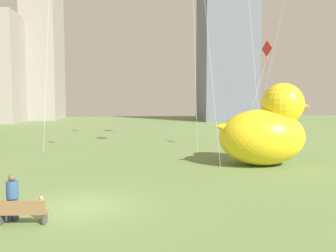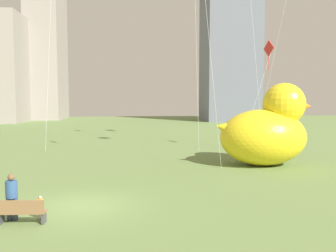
{
  "view_description": "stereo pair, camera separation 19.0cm",
  "coord_description": "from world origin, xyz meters",
  "px_view_note": "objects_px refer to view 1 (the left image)",
  "views": [
    {
      "loc": [
        2.22,
        -14.75,
        4.51
      ],
      "look_at": [
        3.91,
        3.13,
        3.06
      ],
      "focal_mm": 38.37,
      "sensor_mm": 36.0,
      "label": 1
    },
    {
      "loc": [
        2.4,
        -14.77,
        4.51
      ],
      "look_at": [
        3.91,
        3.13,
        3.06
      ],
      "focal_mm": 38.37,
      "sensor_mm": 36.0,
      "label": 2
    }
  ],
  "objects_px": {
    "kite_red": "(266,53)",
    "person_child": "(41,207)",
    "person_adult": "(12,195)",
    "giant_inflatable_duck": "(265,130)",
    "park_bench": "(23,212)"
  },
  "relations": [
    {
      "from": "person_child",
      "to": "kite_red",
      "type": "bearing_deg",
      "value": 46.75
    },
    {
      "from": "person_adult",
      "to": "person_child",
      "type": "height_order",
      "value": "person_adult"
    },
    {
      "from": "giant_inflatable_duck",
      "to": "person_adult",
      "type": "bearing_deg",
      "value": -143.67
    },
    {
      "from": "park_bench",
      "to": "kite_red",
      "type": "distance_m",
      "value": 22.44
    },
    {
      "from": "giant_inflatable_duck",
      "to": "kite_red",
      "type": "relative_size",
      "value": 0.73
    },
    {
      "from": "park_bench",
      "to": "person_child",
      "type": "distance_m",
      "value": 0.72
    },
    {
      "from": "park_bench",
      "to": "person_adult",
      "type": "height_order",
      "value": "person_adult"
    },
    {
      "from": "person_child",
      "to": "giant_inflatable_duck",
      "type": "height_order",
      "value": "giant_inflatable_duck"
    },
    {
      "from": "person_child",
      "to": "kite_red",
      "type": "distance_m",
      "value": 21.76
    },
    {
      "from": "person_child",
      "to": "giant_inflatable_duck",
      "type": "relative_size",
      "value": 0.13
    },
    {
      "from": "person_adult",
      "to": "kite_red",
      "type": "bearing_deg",
      "value": 44.81
    },
    {
      "from": "person_adult",
      "to": "kite_red",
      "type": "relative_size",
      "value": 0.19
    },
    {
      "from": "park_bench",
      "to": "giant_inflatable_duck",
      "type": "xyz_separation_m",
      "value": [
        12.59,
        10.09,
        1.84
      ]
    },
    {
      "from": "kite_red",
      "to": "person_adult",
      "type": "bearing_deg",
      "value": -135.19
    },
    {
      "from": "kite_red",
      "to": "person_child",
      "type": "bearing_deg",
      "value": -133.25
    }
  ]
}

